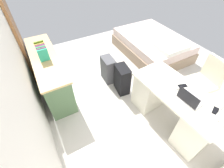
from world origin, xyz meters
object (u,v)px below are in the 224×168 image
office_chair (202,84)px  credenza (50,73)px  bed (152,45)px  laptop (189,99)px  figurine_small (40,46)px  suitcase_spare_grey (108,70)px  computer_mouse (176,88)px  desk (173,106)px  cell_phone_near_laptop (215,111)px  desk_lamp (221,104)px  cell_phone_by_mouse (183,86)px  suitcase_black (122,79)px

office_chair → credenza: 2.92m
bed → laptop: bearing=150.7°
credenza → bed: size_ratio=0.94×
credenza → figurine_small: (0.32, 0.00, 0.44)m
credenza → laptop: laptop is taller
suitcase_spare_grey → computer_mouse: bearing=-160.1°
desk → cell_phone_near_laptop: size_ratio=10.89×
credenza → laptop: 2.56m
bed → laptop: size_ratio=5.92×
desk_lamp → suitcase_spare_grey: bearing=13.1°
suitcase_spare_grey → laptop: laptop is taller
office_chair → computer_mouse: 0.88m
laptop → cell_phone_by_mouse: size_ratio=2.38×
suitcase_black → cell_phone_near_laptop: cell_phone_near_laptop is taller
desk → suitcase_black: bearing=18.1°
suitcase_black → computer_mouse: (-0.96, -0.33, 0.46)m
bed → desk_lamp: bearing=155.5°
cell_phone_near_laptop → cell_phone_by_mouse: bearing=-19.6°
credenza → cell_phone_by_mouse: credenza is taller
desk → credenza: size_ratio=0.82×
credenza → suitcase_spare_grey: size_ratio=3.19×
suitcase_spare_grey → cell_phone_by_mouse: cell_phone_by_mouse is taller
desk_lamp → cell_phone_by_mouse: bearing=-9.0°
credenza → desk_lamp: size_ratio=5.22×
suitcase_spare_grey → desk_lamp: (-1.97, -0.46, 0.72)m
laptop → cell_phone_by_mouse: bearing=-32.3°
desk_lamp → figurine_small: desk_lamp is taller
office_chair → desk_lamp: desk_lamp is taller
bed → computer_mouse: size_ratio=19.20×
figurine_small → laptop: bearing=-146.7°
desk → figurine_small: 2.68m
laptop → figurine_small: laptop is taller
suitcase_spare_grey → cell_phone_near_laptop: (-1.94, -0.58, 0.47)m
laptop → credenza: bearing=37.2°
suitcase_spare_grey → laptop: size_ratio=1.74×
office_chair → suitcase_black: size_ratio=1.57×
laptop → cell_phone_by_mouse: laptop is taller
desk → suitcase_spare_grey: desk is taller
cell_phone_by_mouse → laptop: bearing=165.1°
office_chair → suitcase_spare_grey: size_ratio=1.67×
suitcase_spare_grey → desk_lamp: desk_lamp is taller
suitcase_black → suitcase_spare_grey: 0.44m
figurine_small → cell_phone_near_laptop: bearing=-146.8°
bed → desk: bearing=148.9°
suitcase_spare_grey → cell_phone_by_mouse: 1.57m
credenza → suitcase_spare_grey: credenza is taller
credenza → suitcase_spare_grey: (-0.36, -1.14, -0.11)m
suitcase_spare_grey → cell_phone_near_laptop: cell_phone_near_laptop is taller
suitcase_spare_grey → desk: bearing=-160.6°
suitcase_black → computer_mouse: 1.11m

